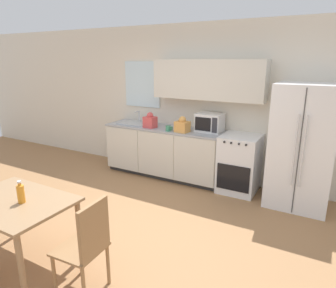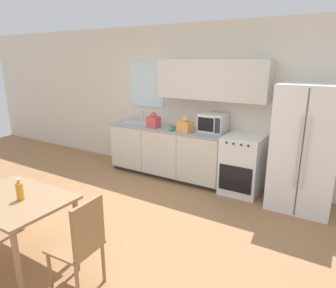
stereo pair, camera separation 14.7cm
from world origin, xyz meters
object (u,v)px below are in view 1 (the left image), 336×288
at_px(oven_range, 239,164).
at_px(drink_bottle, 21,194).
at_px(refrigerator, 302,147).
at_px(microwave, 210,122).
at_px(dining_chair_side, 88,242).
at_px(dining_table, 15,209).
at_px(coffee_mug, 169,128).

bearing_deg(oven_range, drink_bottle, -115.14).
relative_size(oven_range, refrigerator, 0.52).
bearing_deg(drink_bottle, microwave, 75.29).
bearing_deg(dining_chair_side, refrigerator, -29.79).
bearing_deg(drink_bottle, dining_chair_side, 1.11).
height_order(oven_range, microwave, microwave).
xyz_separation_m(dining_table, dining_chair_side, (0.96, 0.02, -0.09)).
bearing_deg(refrigerator, coffee_mug, -175.52).
relative_size(refrigerator, dining_chair_side, 1.92).
height_order(dining_chair_side, drink_bottle, drink_bottle).
xyz_separation_m(coffee_mug, dining_chair_side, (0.67, -2.68, -0.43)).
distance_m(microwave, coffee_mug, 0.70).
distance_m(coffee_mug, dining_table, 2.74).
xyz_separation_m(dining_chair_side, drink_bottle, (-0.84, -0.02, 0.28)).
bearing_deg(dining_chair_side, drink_bottle, 87.88).
bearing_deg(refrigerator, microwave, 174.14).
relative_size(coffee_mug, dining_table, 0.10).
distance_m(oven_range, dining_table, 3.28).
height_order(oven_range, dining_chair_side, oven_range).
distance_m(oven_range, dining_chair_side, 2.94).
relative_size(refrigerator, microwave, 4.20).
distance_m(oven_range, microwave, 0.84).
bearing_deg(oven_range, coffee_mug, -169.78).
height_order(microwave, dining_chair_side, microwave).
bearing_deg(microwave, oven_range, -9.83).
relative_size(dining_chair_side, drink_bottle, 4.03).
bearing_deg(microwave, dining_table, -106.74).
height_order(microwave, coffee_mug, microwave).
bearing_deg(dining_chair_side, dining_table, 88.24).
relative_size(oven_range, coffee_mug, 7.71).
height_order(oven_range, refrigerator, refrigerator).
bearing_deg(dining_table, coffee_mug, 83.91).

